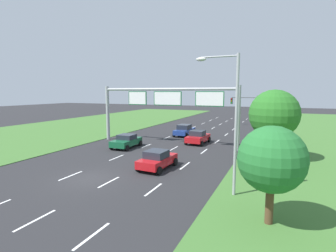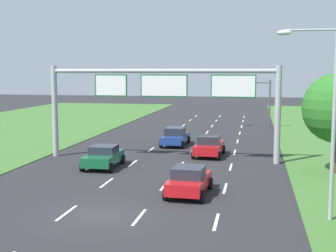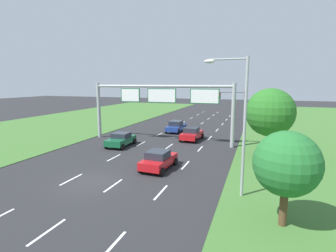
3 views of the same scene
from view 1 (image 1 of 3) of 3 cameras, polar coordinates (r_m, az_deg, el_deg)
name	(u,v)px [view 1 (image 1 of 3)]	position (r m, az deg, el deg)	size (l,w,h in m)	color
ground_plane	(89,179)	(20.29, -16.78, -10.95)	(200.00, 200.00, 0.00)	#262628
grass_verge_left	(18,137)	(42.13, -29.91, -2.09)	(24.00, 120.00, 0.06)	#3D6B2D
lane_dashes_inner_left	(157,141)	(33.48, -2.32, -3.37)	(0.14, 68.40, 0.01)	white
lane_dashes_inner_right	(183,144)	(32.13, 3.32, -3.84)	(0.14, 68.40, 0.01)	white
lane_dashes_slip	(211,146)	(31.12, 9.39, -4.30)	(0.14, 68.40, 0.01)	white
car_near_red	(157,159)	(21.73, -2.37, -7.28)	(2.27, 4.08, 1.55)	red
car_lead_silver	(126,141)	(30.08, -9.05, -3.24)	(2.30, 4.16, 1.50)	#145633
car_mid_lane	(198,137)	(32.28, 6.52, -2.40)	(2.34, 4.15, 1.62)	red
car_far_ahead	(184,130)	(37.73, 3.58, -0.92)	(2.16, 4.40, 1.63)	navy
sign_gantry	(168,103)	(30.94, 0.00, 4.97)	(17.24, 0.44, 7.00)	#9EA0A5
traffic_light_mast	(246,105)	(49.98, 16.55, 4.37)	(4.76, 0.49, 5.60)	#47494F
street_lamp	(230,113)	(15.94, 13.32, 2.87)	(2.61, 0.32, 8.50)	#9EA0A5
roadside_tree_near	(272,160)	(13.14, 21.65, -6.83)	(3.15, 3.15, 4.77)	#513823
roadside_tree_mid	(274,114)	(25.77, 22.10, 2.37)	(4.50, 4.50, 6.51)	#513823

